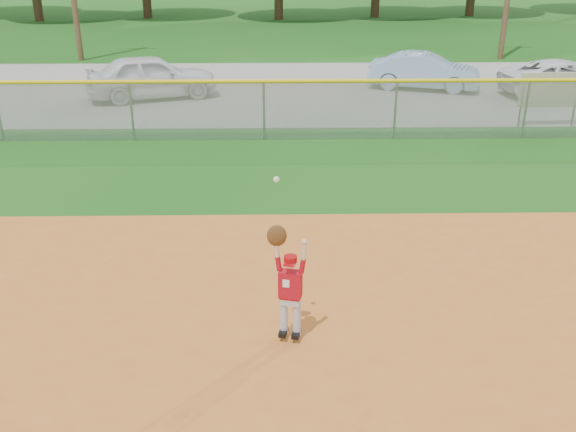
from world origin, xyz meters
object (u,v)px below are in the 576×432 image
object	(u,v)px
car_blue	(424,71)
sponsor_sign	(550,91)
car_white_b	(565,78)
ballplayer	(288,282)
car_white_a	(151,76)

from	to	relation	value
car_blue	sponsor_sign	size ratio (longest dim) A/B	2.19
car_white_b	ballplayer	xyz separation A→B (m)	(-9.26, -13.76, 0.25)
car_blue	car_white_b	bearing A→B (deg)	-86.59
car_white_b	sponsor_sign	world-z (taller)	sponsor_sign
sponsor_sign	car_white_a	bearing A→B (deg)	162.30
car_blue	car_white_a	bearing A→B (deg)	115.17
sponsor_sign	car_blue	bearing A→B (deg)	115.96
car_white_a	sponsor_sign	distance (m)	11.90
car_white_b	sponsor_sign	distance (m)	4.22
sponsor_sign	ballplayer	size ratio (longest dim) A/B	0.79
car_white_b	car_blue	bearing A→B (deg)	66.60
sponsor_sign	ballplayer	xyz separation A→B (m)	(-7.24, -10.08, -0.13)
car_white_a	car_white_b	world-z (taller)	car_white_a
car_blue	car_white_b	world-z (taller)	car_blue
car_white_a	car_blue	size ratio (longest dim) A/B	1.11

